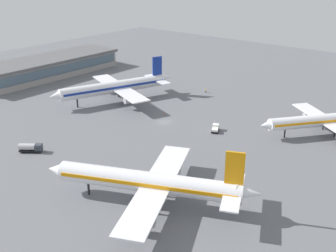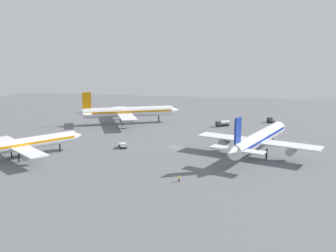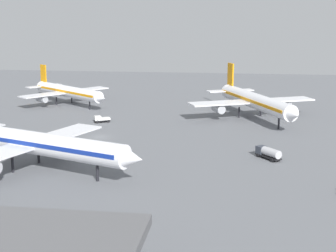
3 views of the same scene
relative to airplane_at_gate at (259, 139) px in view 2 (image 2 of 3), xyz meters
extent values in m
plane|color=slate|center=(5.08, 28.17, -5.40)|extent=(288.00, 288.00, 0.00)
cylinder|color=white|center=(0.51, -0.19, 0.00)|extent=(39.80, 18.80, 4.50)
cone|color=white|center=(20.87, -7.98, 0.00)|extent=(5.73, 5.60, 4.27)
cone|color=white|center=(-19.85, 7.59, 0.68)|extent=(6.54, 5.37, 3.60)
cube|color=navy|center=(0.51, -0.19, 0.34)|extent=(38.30, 18.30, 0.81)
cube|color=white|center=(-1.40, 0.54, -0.45)|extent=(19.98, 38.62, 0.40)
cylinder|color=#A5A8AD|center=(2.48, 10.69, -2.02)|extent=(5.85, 4.21, 2.47)
cylinder|color=#A5A8AD|center=(-5.28, -9.62, -2.02)|extent=(5.85, 4.21, 2.47)
cube|color=white|center=(-16.68, 6.38, 0.45)|extent=(8.97, 15.82, 0.32)
cube|color=navy|center=(-16.68, 6.38, 5.85)|extent=(3.84, 1.86, 7.20)
cylinder|color=black|center=(13.88, -5.30, -3.82)|extent=(0.54, 0.54, 3.15)
cylinder|color=black|center=(-1.26, 4.33, -3.82)|extent=(0.54, 0.54, 3.15)
cylinder|color=black|center=(-3.83, -2.39, -3.82)|extent=(0.54, 0.54, 3.15)
cylinder|color=white|center=(-17.44, 71.32, -0.87)|extent=(29.36, 24.04, 3.77)
cone|color=white|center=(-3.03, 60.09, -0.87)|extent=(5.18, 5.14, 3.58)
cube|color=orange|center=(-17.44, 71.32, -0.59)|extent=(28.33, 23.26, 0.68)
cube|color=white|center=(-18.79, 72.38, -1.25)|extent=(24.34, 29.06, 0.34)
cylinder|color=#A5A8AD|center=(-13.19, 79.57, -2.57)|extent=(4.79, 4.37, 2.07)
cylinder|color=#A5A8AD|center=(-24.40, 65.18, -2.57)|extent=(4.79, 4.37, 2.07)
cylinder|color=black|center=(-7.98, 63.95, -4.08)|extent=(0.45, 0.45, 2.64)
cylinder|color=black|center=(-17.75, 75.39, -4.08)|extent=(0.45, 0.45, 2.64)
cylinder|color=black|center=(-21.46, 70.63, -4.08)|extent=(0.45, 0.45, 2.64)
cylinder|color=white|center=(44.08, 56.04, -0.08)|extent=(20.87, 38.45, 4.43)
cone|color=white|center=(53.06, 36.54, -0.08)|extent=(5.68, 5.79, 4.21)
cone|color=white|center=(35.10, 75.55, 0.59)|extent=(5.54, 6.51, 3.55)
cube|color=orange|center=(44.08, 56.04, 0.25)|extent=(20.28, 37.02, 0.80)
cube|color=white|center=(43.24, 57.87, -0.52)|extent=(37.46, 21.86, 0.40)
cylinder|color=#A5A8AD|center=(52.97, 62.35, -2.07)|extent=(4.40, 5.78, 2.44)
cylinder|color=#A5A8AD|center=(33.50, 53.39, -2.07)|extent=(4.40, 5.78, 2.44)
cube|color=white|center=(36.50, 72.51, 0.36)|extent=(15.42, 9.68, 0.32)
cube|color=orange|center=(36.50, 72.51, 5.68)|extent=(2.05, 3.71, 7.09)
cylinder|color=black|center=(49.97, 43.24, -3.85)|extent=(0.53, 0.53, 3.10)
cylinder|color=black|center=(45.95, 60.45, -3.85)|extent=(0.53, 0.53, 3.10)
cylinder|color=black|center=(39.51, 57.49, -3.85)|extent=(0.53, 0.53, 3.10)
cube|color=black|center=(1.12, 45.33, -4.85)|extent=(4.78, 3.74, 0.30)
cube|color=white|center=(-0.02, 44.72, -4.10)|extent=(2.48, 2.52, 1.20)
cube|color=#3F596B|center=(-0.74, 44.34, -3.86)|extent=(0.82, 1.45, 0.67)
cube|color=white|center=(1.92, 45.75, -4.40)|extent=(3.19, 2.90, 0.60)
cylinder|color=black|center=(0.21, 43.77, -5.00)|extent=(0.85, 0.64, 0.80)
cylinder|color=black|center=(-0.68, 45.45, -5.00)|extent=(0.85, 0.64, 0.80)
cylinder|color=black|center=(2.93, 45.21, -5.00)|extent=(0.85, 0.64, 0.80)
cylinder|color=black|center=(2.04, 46.89, -5.00)|extent=(0.85, 0.64, 0.80)
cube|color=black|center=(58.36, -7.31, -4.85)|extent=(3.67, 3.51, 0.30)
cube|color=#333842|center=(58.90, -6.87, -3.90)|extent=(2.60, 2.61, 1.60)
cube|color=#3F596B|center=(59.52, -6.35, -3.58)|extent=(1.08, 1.28, 0.90)
cube|color=#333842|center=(57.67, -7.89, -4.45)|extent=(2.29, 2.36, 0.50)
cylinder|color=black|center=(58.61, -5.87, -5.00)|extent=(0.81, 0.74, 0.80)
cylinder|color=black|center=(59.83, -7.33, -5.00)|extent=(0.81, 0.74, 0.80)
cylinder|color=black|center=(56.89, -7.30, -5.00)|extent=(0.81, 0.74, 0.80)
cylinder|color=black|center=(58.11, -8.76, -5.00)|extent=(0.81, 0.74, 0.80)
cube|color=black|center=(45.69, 13.84, -4.85)|extent=(5.39, 6.12, 0.30)
cube|color=#333842|center=(44.30, 15.60, -3.90)|extent=(2.61, 2.59, 1.60)
cube|color=#3F596B|center=(43.80, 16.24, -3.58)|extent=(1.30, 1.05, 0.90)
cylinder|color=#B7B7BC|center=(46.25, 13.13, -3.80)|extent=(4.20, 4.65, 1.80)
cylinder|color=black|center=(43.58, 14.98, -5.00)|extent=(0.73, 0.81, 0.80)
cylinder|color=black|center=(45.07, 16.16, -5.00)|extent=(0.73, 0.81, 0.80)
cylinder|color=black|center=(46.31, 11.52, -5.00)|extent=(0.73, 0.81, 0.80)
cylinder|color=black|center=(47.80, 12.69, -5.00)|extent=(0.73, 0.81, 0.80)
cylinder|color=#1E2338|center=(-29.90, 20.56, -4.97)|extent=(0.41, 0.41, 0.85)
cylinder|color=yellow|center=(-29.90, 20.56, -4.25)|extent=(0.48, 0.48, 0.60)
sphere|color=tan|center=(-29.90, 20.56, -3.84)|extent=(0.22, 0.22, 0.22)
cylinder|color=yellow|center=(-29.67, 20.64, -4.25)|extent=(0.10, 0.10, 0.54)
cylinder|color=yellow|center=(-30.12, 20.49, -4.25)|extent=(0.10, 0.10, 0.54)
cone|color=#EA590C|center=(-0.08, 23.25, -5.10)|extent=(0.44, 0.44, 0.60)
camera|label=1|loc=(99.96, 107.36, 43.96)|focal=43.41mm
camera|label=2|loc=(-125.30, 4.99, 28.25)|focal=42.38mm
camera|label=3|loc=(38.81, -91.79, 24.64)|focal=54.46mm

